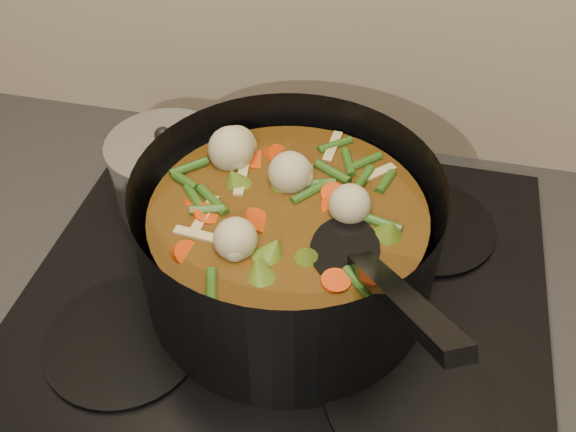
# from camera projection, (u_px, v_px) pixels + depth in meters

# --- Properties ---
(stovetop) EXTENTS (0.62, 0.54, 0.03)m
(stovetop) POSITION_uv_depth(u_px,v_px,m) (288.00, 284.00, 0.80)
(stovetop) COLOR black
(stovetop) RESTS_ON counter
(stockpot) EXTENTS (0.41, 0.44, 0.25)m
(stockpot) POSITION_uv_depth(u_px,v_px,m) (288.00, 242.00, 0.73)
(stockpot) COLOR black
(stockpot) RESTS_ON stovetop
(saucepan) EXTENTS (0.15, 0.15, 0.13)m
(saucepan) POSITION_uv_depth(u_px,v_px,m) (169.00, 173.00, 0.85)
(saucepan) COLOR silver
(saucepan) RESTS_ON stovetop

